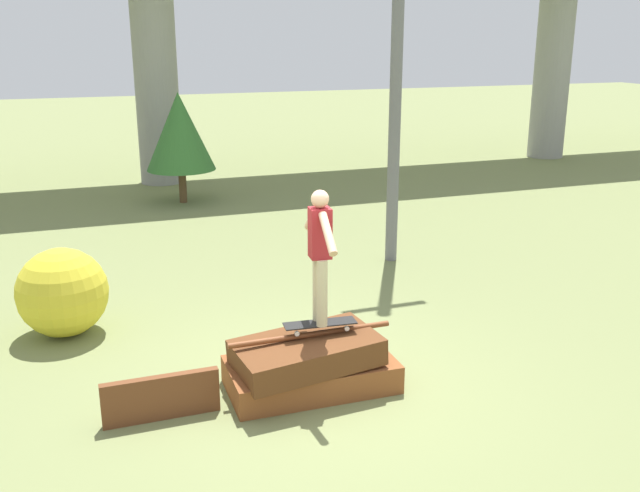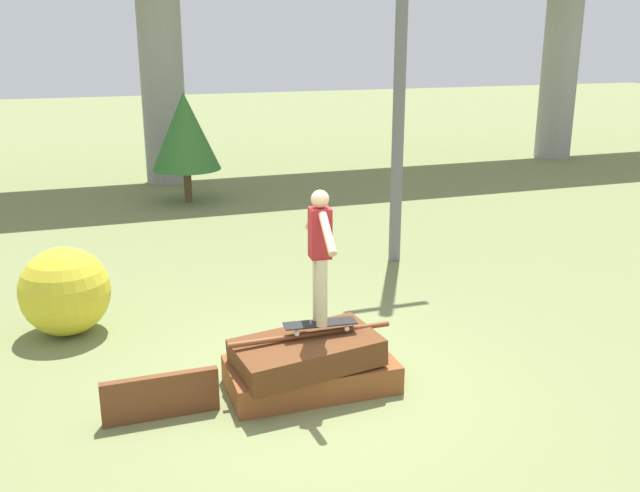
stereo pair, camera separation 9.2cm
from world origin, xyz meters
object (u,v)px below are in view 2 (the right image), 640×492
utility_pole (400,61)px  tree_behind_left (185,131)px  bush_yellow_flowering (65,291)px  skater (320,249)px  skateboard (320,324)px

utility_pole → tree_behind_left: bearing=115.6°
bush_yellow_flowering → skater: bearing=-42.8°
tree_behind_left → bush_yellow_flowering: 7.69m
skateboard → skater: bearing=-3.6°
utility_pole → tree_behind_left: size_ratio=2.56×
skater → tree_behind_left: (0.03, 9.59, 0.04)m
utility_pole → tree_behind_left: 6.47m
skateboard → bush_yellow_flowering: bearing=137.2°
skater → bush_yellow_flowering: skater is taller
skater → tree_behind_left: tree_behind_left is taller
utility_pole → bush_yellow_flowering: (-5.40, -1.50, -2.78)m
skater → tree_behind_left: 9.59m
tree_behind_left → skateboard: bearing=-90.2°
utility_pole → skateboard: bearing=-124.6°
skater → utility_pole: (2.73, 3.96, 1.76)m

